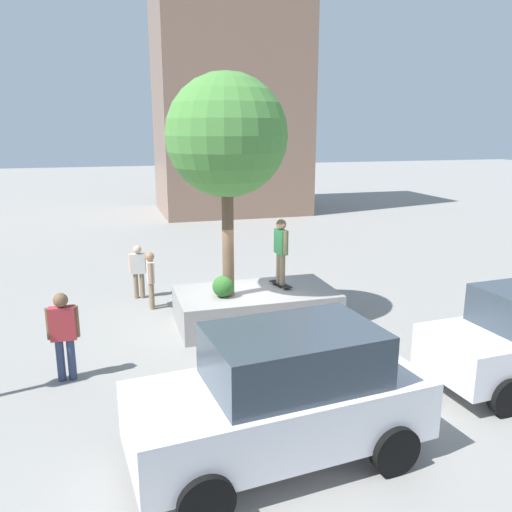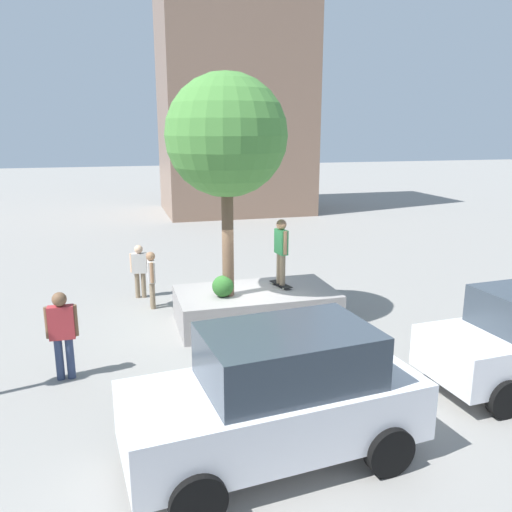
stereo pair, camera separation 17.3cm
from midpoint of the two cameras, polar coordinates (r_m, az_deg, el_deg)
The scene contains 11 objects.
ground_plane at distance 13.07m, azimuth -1.46°, elevation -7.76°, with size 120.00×120.00×0.00m, color gray.
planter_ledge at distance 13.18m, azimuth 0.38°, elevation -5.61°, with size 3.96×2.15×0.85m, color gray.
plaza_tree at distance 12.08m, azimuth -2.87°, elevation 13.04°, with size 2.81×2.81×5.23m.
boxwood_shrub at distance 12.53m, azimuth -3.28°, elevation -3.35°, with size 0.52×0.52×0.52m, color #2D6628.
skateboard at distance 13.38m, azimuth 3.11°, elevation -3.15°, with size 0.41×0.83×0.07m.
skateboarder at distance 13.12m, azimuth 3.17°, elevation 0.99°, with size 0.26×0.57×1.69m.
sedan_parked at distance 7.81m, azimuth 3.07°, elevation -15.11°, with size 4.53×2.39×2.03m.
passerby_with_bag at distance 15.32m, azimuth -12.41°, elevation -1.24°, with size 0.53×0.24×1.58m.
pedestrian_crossing at distance 10.75m, azimuth -20.17°, elevation -7.63°, with size 0.61×0.28×1.79m.
bystander_watching at distance 14.37m, azimuth -11.12°, elevation -2.15°, with size 0.25×0.54×1.59m.
plaza_lowrise_south at distance 31.36m, azimuth -2.35°, elevation 20.79°, with size 8.25×6.48×17.24m, color #8C6B56.
Camera 2 is at (2.82, 11.83, 4.81)m, focal length 36.25 mm.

